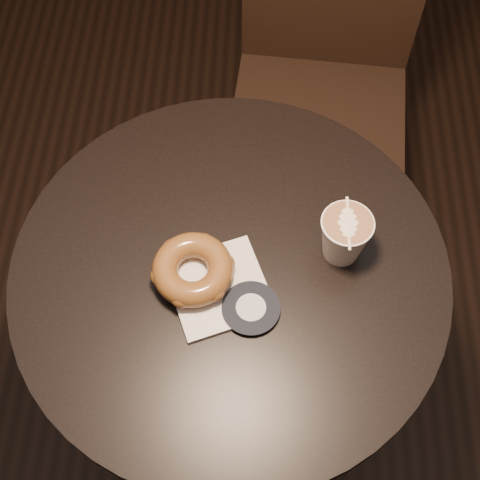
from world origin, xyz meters
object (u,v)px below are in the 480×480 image
(pastry_bag, at_px, (219,288))
(latte_cup, at_px, (344,237))
(doughnut, at_px, (193,269))
(chair, at_px, (326,54))
(cafe_table, at_px, (231,316))

(pastry_bag, relative_size, latte_cup, 1.58)
(doughnut, distance_m, latte_cup, 0.24)
(chair, bearing_deg, cafe_table, -101.14)
(cafe_table, bearing_deg, chair, 73.81)
(doughnut, bearing_deg, latte_cup, 13.53)
(pastry_bag, xyz_separation_m, doughnut, (-0.04, 0.02, 0.02))
(cafe_table, bearing_deg, latte_cup, 11.27)
(chair, xyz_separation_m, latte_cup, (-0.01, -0.61, 0.23))
(cafe_table, distance_m, latte_cup, 0.30)
(pastry_bag, bearing_deg, latte_cup, -0.32)
(cafe_table, height_order, doughnut, doughnut)
(chair, distance_m, pastry_bag, 0.74)
(pastry_bag, height_order, doughnut, doughnut)
(cafe_table, xyz_separation_m, pastry_bag, (-0.02, -0.04, 0.20))
(cafe_table, relative_size, doughnut, 5.93)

